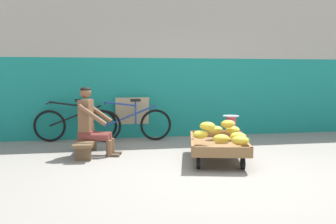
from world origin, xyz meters
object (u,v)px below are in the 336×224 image
object	(u,v)px
banana_cart	(218,146)
sign_board	(132,118)
low_bench	(87,143)
vendor_seated	(91,121)
plastic_crate	(231,139)
bicycle_far_left	(131,124)
weighing_scale	(231,123)
shopping_bag	(243,145)
bicycle_near_left	(75,124)

from	to	relation	value
banana_cart	sign_board	size ratio (longest dim) A/B	1.83
low_bench	vendor_seated	size ratio (longest dim) A/B	0.99
banana_cart	sign_board	distance (m)	2.57
banana_cart	vendor_seated	bearing A→B (deg)	158.72
plastic_crate	bicycle_far_left	world-z (taller)	bicycle_far_left
weighing_scale	banana_cart	bearing A→B (deg)	-120.09
bicycle_far_left	shopping_bag	distance (m)	2.31
low_bench	bicycle_near_left	distance (m)	1.35
shopping_bag	weighing_scale	bearing A→B (deg)	102.16
plastic_crate	shopping_bag	xyz separation A→B (m)	(0.09, -0.40, -0.03)
vendor_seated	plastic_crate	bearing A→B (deg)	4.91
shopping_bag	plastic_crate	bearing A→B (deg)	102.13
vendor_seated	sign_board	xyz separation A→B (m)	(0.79, 1.53, -0.13)
weighing_scale	bicycle_near_left	world-z (taller)	bicycle_near_left
shopping_bag	vendor_seated	bearing A→B (deg)	175.85
vendor_seated	bicycle_near_left	world-z (taller)	vendor_seated
low_bench	plastic_crate	bearing A→B (deg)	4.28
weighing_scale	sign_board	xyz separation A→B (m)	(-1.72, 1.31, -0.02)
shopping_bag	banana_cart	bearing A→B (deg)	-138.78
bicycle_near_left	bicycle_far_left	bearing A→B (deg)	-9.36
bicycle_near_left	shopping_bag	distance (m)	3.34
bicycle_near_left	shopping_bag	bearing A→B (deg)	-27.28
banana_cart	low_bench	size ratio (longest dim) A/B	1.42
plastic_crate	weighing_scale	distance (m)	0.30
vendor_seated	sign_board	size ratio (longest dim) A/B	1.31
banana_cart	plastic_crate	bearing A→B (deg)	59.93
bicycle_near_left	weighing_scale	bearing A→B (deg)	-21.36
weighing_scale	sign_board	world-z (taller)	sign_board
vendor_seated	shopping_bag	bearing A→B (deg)	-4.15
plastic_crate	shopping_bag	bearing A→B (deg)	-77.87
low_bench	vendor_seated	world-z (taller)	vendor_seated
bicycle_far_left	low_bench	bearing A→B (deg)	-125.75
sign_board	bicycle_far_left	bearing A→B (deg)	-99.54
banana_cart	weighing_scale	xyz separation A→B (m)	(0.56, 0.97, 0.21)
low_bench	shopping_bag	distance (m)	2.69
plastic_crate	vendor_seated	bearing A→B (deg)	-175.09
plastic_crate	bicycle_near_left	world-z (taller)	bicycle_near_left
bicycle_far_left	plastic_crate	bearing A→B (deg)	-27.91
weighing_scale	plastic_crate	bearing A→B (deg)	90.00
plastic_crate	shopping_bag	distance (m)	0.41
weighing_scale	sign_board	distance (m)	2.16
weighing_scale	sign_board	size ratio (longest dim) A/B	0.34
vendor_seated	shopping_bag	size ratio (longest dim) A/B	4.75
bicycle_far_left	banana_cart	bearing A→B (deg)	-57.62
bicycle_near_left	sign_board	bearing A→B (deg)	9.30
vendor_seated	sign_board	distance (m)	1.73
vendor_seated	bicycle_far_left	distance (m)	1.39
weighing_scale	bicycle_far_left	xyz separation A→B (m)	(-1.78, 0.94, -0.10)
plastic_crate	low_bench	bearing A→B (deg)	-175.72
plastic_crate	weighing_scale	bearing A→B (deg)	-90.00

